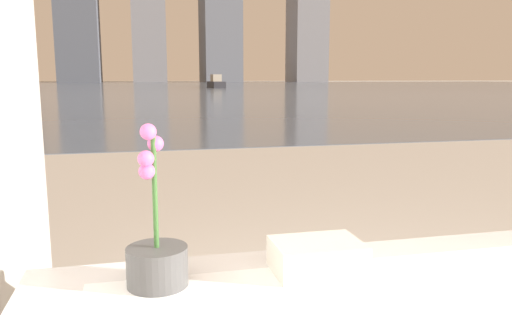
{
  "coord_description": "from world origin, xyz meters",
  "views": [
    {
      "loc": [
        -0.57,
        -0.22,
        1.04
      ],
      "look_at": [
        -0.0,
        2.17,
        0.64
      ],
      "focal_mm": 35.0,
      "sensor_mm": 36.0,
      "label": 1
    }
  ],
  "objects": [
    {
      "name": "harbor_water",
      "position": [
        0.0,
        62.0,
        0.01
      ],
      "size": [
        180.0,
        110.0,
        0.01
      ],
      "color": "slate",
      "rests_on": "ground_plane"
    },
    {
      "name": "potted_orchid",
      "position": [
        -0.54,
        0.95,
        0.63
      ],
      "size": [
        0.15,
        0.15,
        0.39
      ],
      "color": "#4C4C4C",
      "rests_on": "bathtub"
    },
    {
      "name": "towel_stack",
      "position": [
        -0.13,
        0.94,
        0.59
      ],
      "size": [
        0.23,
        0.16,
        0.08
      ],
      "color": "silver",
      "rests_on": "bathtub"
    },
    {
      "name": "harbor_boat_2",
      "position": [
        7.49,
        51.77,
        0.49
      ],
      "size": [
        1.48,
        3.69,
        1.36
      ],
      "color": "#2D2D33",
      "rests_on": "harbor_water"
    },
    {
      "name": "skyline_tower_4",
      "position": [
        18.83,
        118.0,
        12.35
      ],
      "size": [
        8.45,
        12.59,
        24.69
      ],
      "color": "slate",
      "rests_on": "ground_plane"
    }
  ]
}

